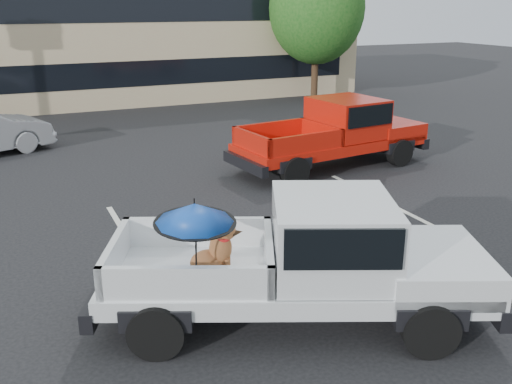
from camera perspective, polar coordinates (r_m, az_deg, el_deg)
ground at (r=10.51m, az=6.66°, el=-6.88°), size 90.00×90.00×0.00m
stripe_left at (r=11.22m, az=-12.14°, el=-5.47°), size 0.12×5.00×0.01m
stripe_right at (r=13.63m, az=13.23°, el=-1.20°), size 0.12×5.00×0.01m
motel_building at (r=29.93m, az=-11.24°, el=15.71°), size 20.40×8.40×6.30m
tree_right at (r=27.86m, az=6.09°, el=17.83°), size 4.46×4.46×6.78m
tree_back at (r=33.92m, az=-5.73°, el=18.29°), size 4.68×4.68×7.11m
silver_pickup at (r=8.22m, az=5.91°, el=-6.25°), size 6.00×4.09×2.06m
red_pickup at (r=16.41m, az=8.58°, el=6.19°), size 6.00×2.70×1.91m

